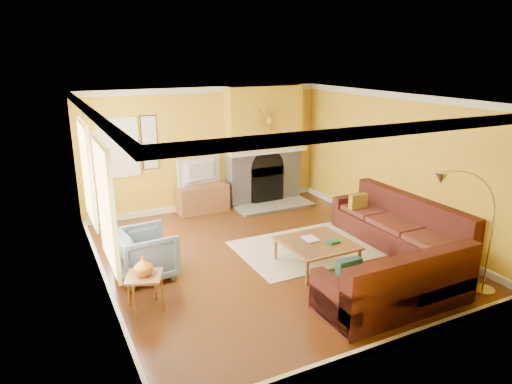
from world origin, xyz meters
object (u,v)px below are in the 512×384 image
side_table (145,292)px  arc_lamp (466,237)px  media_console (202,198)px  coffee_table (316,254)px  armchair (146,254)px  sectional_sofa (361,239)px

side_table → arc_lamp: (4.04, -1.75, 0.72)m
media_console → coffee_table: bearing=-77.8°
armchair → arc_lamp: arc_lamp is taller
media_console → armchair: size_ratio=1.29×
armchair → arc_lamp: (3.80, -2.69, 0.58)m
sectional_sofa → arc_lamp: (0.50, -1.56, 0.53)m
media_console → side_table: bearing=-120.9°
arc_lamp → side_table: bearing=156.6°
coffee_table → side_table: size_ratio=2.15×
sectional_sofa → media_console: sectional_sofa is taller
coffee_table → side_table: bearing=-178.3°
sectional_sofa → coffee_table: bearing=158.4°
sectional_sofa → coffee_table: (-0.69, 0.27, -0.23)m
armchair → sectional_sofa: bearing=-113.4°
sectional_sofa → arc_lamp: 1.72m
side_table → sectional_sofa: bearing=-3.0°
armchair → side_table: (-0.24, -0.95, -0.14)m
sectional_sofa → side_table: 3.55m
media_console → side_table: size_ratio=2.18×
arc_lamp → coffee_table: bearing=123.1°
sectional_sofa → arc_lamp: arc_lamp is taller
armchair → arc_lamp: size_ratio=0.44×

